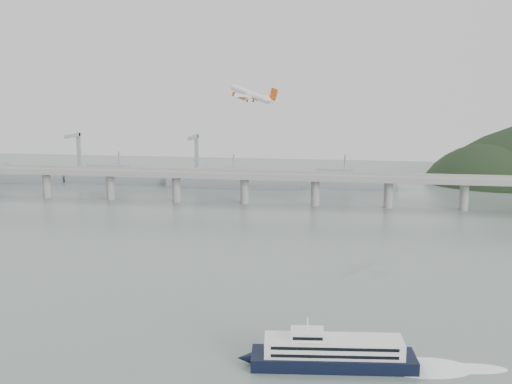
# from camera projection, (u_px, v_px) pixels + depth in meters

# --- Properties ---
(ground) EXTENTS (900.00, 900.00, 0.00)m
(ground) POSITION_uv_depth(u_px,v_px,m) (235.00, 311.00, 227.61)
(ground) COLOR slate
(ground) RESTS_ON ground
(bridge) EXTENTS (800.00, 22.00, 23.90)m
(bridge) POSITION_uv_depth(u_px,v_px,m) (285.00, 180.00, 418.92)
(bridge) COLOR gray
(bridge) RESTS_ON ground
(distant_fleet) EXTENTS (453.00, 60.90, 40.00)m
(distant_fleet) POSITION_uv_depth(u_px,v_px,m) (112.00, 176.00, 506.83)
(distant_fleet) COLOR gray
(distant_fleet) RESTS_ON ground
(ferry) EXTENTS (82.70, 20.19, 15.60)m
(ferry) POSITION_uv_depth(u_px,v_px,m) (333.00, 353.00, 183.24)
(ferry) COLOR black
(ferry) RESTS_ON ground
(airliner) EXTENTS (29.89, 28.56, 11.54)m
(airliner) POSITION_uv_depth(u_px,v_px,m) (252.00, 95.00, 305.20)
(airliner) COLOR white
(airliner) RESTS_ON ground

